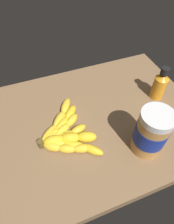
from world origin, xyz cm
name	(u,v)px	position (x,y,z in cm)	size (l,w,h in cm)	color
ground_plane	(97,121)	(0.00, 0.00, -2.38)	(78.47, 60.29, 4.77)	brown
banana_bunch	(65,133)	(13.47, 3.68, 1.56)	(19.62, 28.81, 3.76)	yellow
peanut_butter_jar	(151,133)	(-9.82, 17.13, 8.29)	(9.78, 9.78, 16.76)	#BF8442
honey_bottle	(160,85)	(-26.80, -1.70, 6.26)	(5.25, 5.25, 14.02)	orange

